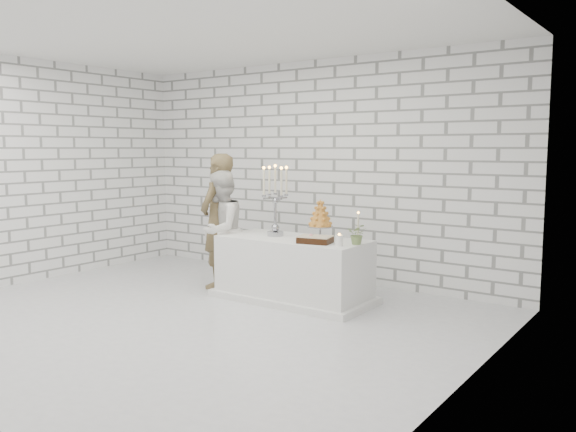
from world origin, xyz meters
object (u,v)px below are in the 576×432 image
object	(u,v)px
groom	(218,221)
candelabra	(275,200)
bride	(221,231)
croquembouche	(320,219)
cake_table	(293,269)

from	to	relation	value
groom	candelabra	bearing A→B (deg)	81.27
bride	croquembouche	bearing A→B (deg)	85.85
candelabra	cake_table	bearing A→B (deg)	-2.86
groom	croquembouche	world-z (taller)	groom
cake_table	croquembouche	world-z (taller)	croquembouche
cake_table	bride	distance (m)	1.12
cake_table	bride	size ratio (longest dim) A/B	1.18
bride	candelabra	distance (m)	0.89
groom	bride	size ratio (longest dim) A/B	1.14
cake_table	croquembouche	distance (m)	0.69
bride	croquembouche	distance (m)	1.37
candelabra	croquembouche	world-z (taller)	candelabra
bride	cake_table	bearing A→B (deg)	80.58
groom	bride	xyz separation A→B (m)	(0.12, -0.09, -0.11)
bride	groom	bearing A→B (deg)	-143.24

